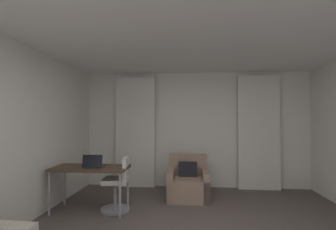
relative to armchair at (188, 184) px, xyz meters
name	(u,v)px	position (x,y,z in m)	size (l,w,h in m)	color
wall_window	(196,129)	(0.17, 0.82, 1.03)	(5.12, 0.06, 2.60)	silver
ceiling	(202,17)	(0.17, -2.21, 2.36)	(5.12, 6.12, 0.06)	white
curtain_left_panel	(135,132)	(-1.20, 0.69, 0.98)	(0.90, 0.06, 2.50)	silver
curtain_right_panel	(259,132)	(1.55, 0.69, 0.98)	(0.90, 0.06, 2.50)	silver
armchair	(188,184)	(0.00, 0.00, 0.00)	(0.79, 0.84, 0.80)	#997A66
desk	(90,171)	(-1.62, -0.85, 0.40)	(1.25, 0.60, 0.73)	#4C3828
desk_chair	(118,187)	(-1.17, -0.80, 0.12)	(0.48, 0.48, 0.88)	gray
laptop	(94,165)	(-1.54, -0.91, 0.51)	(0.34, 0.27, 0.22)	#2D2D33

